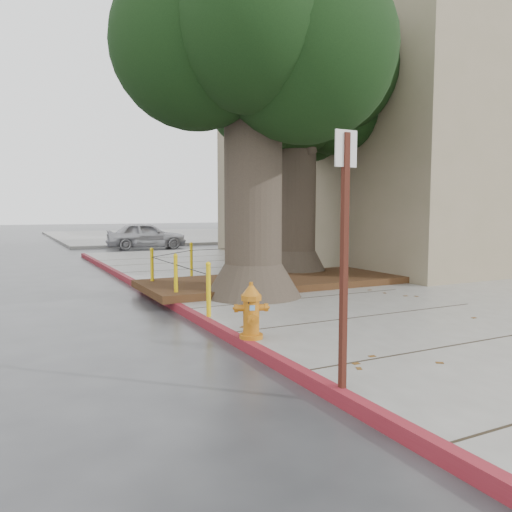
# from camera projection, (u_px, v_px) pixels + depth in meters

# --- Properties ---
(ground) EXTENTS (140.00, 140.00, 0.00)m
(ground) POSITION_uv_depth(u_px,v_px,m) (342.00, 328.00, 8.32)
(ground) COLOR #28282B
(ground) RESTS_ON ground
(sidewalk_main) EXTENTS (16.00, 26.00, 0.15)m
(sidewalk_main) POSITION_uv_depth(u_px,v_px,m) (469.00, 282.00, 13.23)
(sidewalk_main) COLOR slate
(sidewalk_main) RESTS_ON ground
(sidewalk_far) EXTENTS (16.00, 20.00, 0.15)m
(sidewalk_far) POSITION_uv_depth(u_px,v_px,m) (166.00, 236.00, 37.66)
(sidewalk_far) COLOR slate
(sidewalk_far) RESTS_ON ground
(curb_red) EXTENTS (0.14, 26.00, 0.16)m
(curb_red) POSITION_uv_depth(u_px,v_px,m) (179.00, 308.00, 9.63)
(curb_red) COLOR maroon
(curb_red) RESTS_ON ground
(planter_bed) EXTENTS (6.40, 2.60, 0.16)m
(planter_bed) POSITION_uv_depth(u_px,v_px,m) (275.00, 281.00, 12.16)
(planter_bed) COLOR black
(planter_bed) RESTS_ON sidewalk_main
(building_corner) EXTENTS (12.00, 13.00, 10.00)m
(building_corner) POSITION_uv_depth(u_px,v_px,m) (419.00, 134.00, 19.92)
(building_corner) COLOR gray
(building_corner) RESTS_ON ground
(building_side_white) EXTENTS (10.00, 10.00, 9.00)m
(building_side_white) POSITION_uv_depth(u_px,v_px,m) (307.00, 177.00, 38.21)
(building_side_white) COLOR silver
(building_side_white) RESTS_ON ground
(building_side_grey) EXTENTS (12.00, 14.00, 12.00)m
(building_side_grey) POSITION_uv_depth(u_px,v_px,m) (327.00, 167.00, 46.10)
(building_side_grey) COLOR slate
(building_side_grey) RESTS_ON ground
(tree_near) EXTENTS (4.50, 3.80, 7.68)m
(tree_near) POSITION_uv_depth(u_px,v_px,m) (265.00, 45.00, 10.34)
(tree_near) COLOR #4C3F33
(tree_near) RESTS_ON sidewalk_main
(tree_far) EXTENTS (4.50, 3.80, 7.17)m
(tree_far) POSITION_uv_depth(u_px,v_px,m) (306.00, 99.00, 13.78)
(tree_far) COLOR #4C3F33
(tree_far) RESTS_ON sidewalk_main
(bollard_ring) EXTENTS (3.79, 5.39, 0.95)m
(bollard_ring) POSITION_uv_depth(u_px,v_px,m) (200.00, 266.00, 11.75)
(bollard_ring) COLOR gold
(bollard_ring) RESTS_ON sidewalk_main
(fire_hydrant) EXTENTS (0.43, 0.42, 0.80)m
(fire_hydrant) POSITION_uv_depth(u_px,v_px,m) (251.00, 311.00, 7.02)
(fire_hydrant) COLOR #C26C13
(fire_hydrant) RESTS_ON sidewalk_main
(signpost) EXTENTS (0.26, 0.06, 2.59)m
(signpost) POSITION_uv_depth(u_px,v_px,m) (344.00, 245.00, 4.96)
(signpost) COLOR #471911
(signpost) RESTS_ON sidewalk_main
(car_silver) EXTENTS (4.21, 2.16, 1.37)m
(car_silver) POSITION_uv_depth(u_px,v_px,m) (146.00, 235.00, 25.60)
(car_silver) COLOR #B5B4BA
(car_silver) RESTS_ON ground
(car_red) EXTENTS (3.40, 1.52, 1.08)m
(car_red) POSITION_uv_depth(u_px,v_px,m) (294.00, 235.00, 29.06)
(car_red) COLOR maroon
(car_red) RESTS_ON ground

